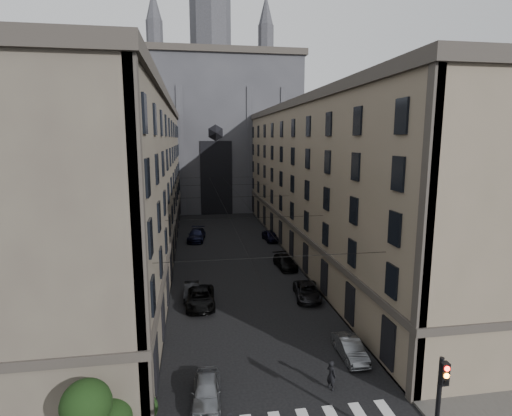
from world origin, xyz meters
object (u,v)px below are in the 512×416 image
car_left_near (207,391)px  car_left_midnear (192,291)px  car_right_far (270,236)px  car_left_far (197,235)px  pedestrian (331,375)px  car_left_midfar (201,298)px  car_right_near (350,348)px  car_right_midfar (285,262)px  traffic_light_right (440,400)px  gothic_tower (212,123)px  car_right_midnear (307,291)px

car_left_near → car_left_midnear: car_left_near is taller
car_left_near → car_right_far: 35.76m
car_left_far → pedestrian: pedestrian is taller
car_left_midfar → car_right_near: (9.61, -10.00, -0.09)m
car_left_near → car_right_near: size_ratio=1.03×
car_right_midfar → car_left_far: bearing=119.9°
traffic_light_right → car_left_near: size_ratio=1.31×
car_left_far → car_left_midnear: bearing=-84.9°
car_right_midfar → car_left_near: bearing=-118.3°
gothic_tower → car_left_near: 69.24m
car_left_near → car_right_far: bearing=77.6°
traffic_light_right → car_left_far: bearing=103.1°
car_right_near → car_left_far: bearing=107.4°
gothic_tower → car_right_midnear: gothic_tower is taller
gothic_tower → traffic_light_right: (5.60, -73.04, -14.51)m
traffic_light_right → car_left_near: (-9.80, 6.08, -2.61)m
car_right_near → car_right_far: bearing=89.7°
car_left_midfar → car_right_far: size_ratio=1.23×
traffic_light_right → car_right_midfar: (-0.12, 28.15, -2.61)m
car_right_midnear → car_right_midfar: bearing=97.7°
car_right_far → pedestrian: pedestrian is taller
gothic_tower → car_left_midfar: bearing=-94.5°
car_left_far → car_right_near: (9.61, -33.08, -0.16)m
car_right_near → traffic_light_right: bearing=-87.6°
traffic_light_right → car_left_midfar: 21.65m
car_right_midnear → car_left_near: bearing=-118.2°
car_left_midfar → car_right_midnear: 9.65m
car_left_near → pedestrian: size_ratio=2.25×
traffic_light_right → car_right_near: bearing=91.2°
car_right_midfar → car_right_far: 12.17m
car_left_near → car_left_midnear: 15.12m
gothic_tower → car_left_near: bearing=-93.6°
traffic_light_right → car_left_midfar: (-9.80, 19.14, -2.56)m
car_right_near → pedestrian: (-2.43, -3.05, 0.25)m
traffic_light_right → gothic_tower: bearing=94.4°
car_left_midnear → car_right_midnear: size_ratio=0.82×
gothic_tower → car_right_far: gothic_tower is taller
car_left_midnear → car_left_midfar: size_ratio=0.74×
car_left_near → car_right_midfar: car_left_near is taller
car_left_midnear → traffic_light_right: bearing=-62.3°
car_left_near → car_left_far: size_ratio=0.72×
traffic_light_right → car_left_midfar: size_ratio=0.99×
car_left_midnear → car_right_midfar: bearing=34.9°
car_left_midnear → car_right_near: bearing=-48.1°
gothic_tower → car_left_midfar: size_ratio=10.99×
traffic_light_right → car_left_midnear: size_ratio=1.34×
car_right_midnear → car_right_midfar: 8.86m
car_left_midnear → car_right_near: size_ratio=1.00×
car_left_midfar → car_right_near: bearing=-44.8°
car_right_near → car_right_far: 31.18m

